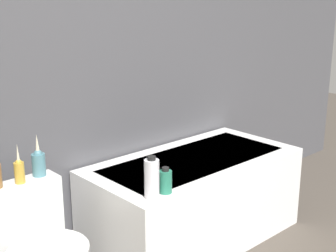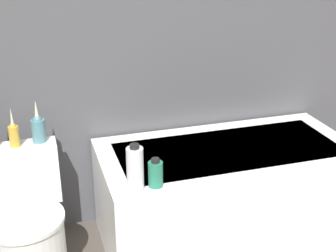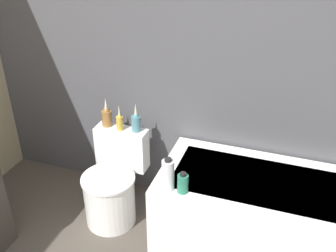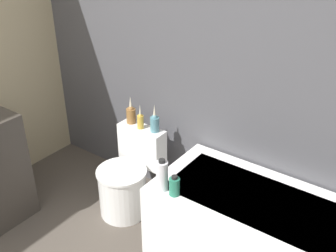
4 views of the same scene
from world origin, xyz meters
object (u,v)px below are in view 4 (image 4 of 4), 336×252
object	(u,v)px
bathtub	(258,235)
vase_bronze	(155,122)
vase_gold	(131,114)
shampoo_bottle_short	(174,186)
vase_silver	(140,120)
shampoo_bottle_tall	(162,175)
toilet	(127,180)

from	to	relation	value
bathtub	vase_bronze	world-z (taller)	vase_bronze
vase_gold	shampoo_bottle_short	world-z (taller)	vase_gold
vase_bronze	vase_silver	bearing A→B (deg)	-167.81
vase_silver	shampoo_bottle_tall	world-z (taller)	vase_silver
shampoo_bottle_tall	bathtub	bearing A→B (deg)	24.57
toilet	shampoo_bottle_tall	size ratio (longest dim) A/B	2.92
toilet	bathtub	bearing A→B (deg)	2.02
vase_silver	shampoo_bottle_short	xyz separation A→B (m)	(0.62, -0.42, -0.11)
shampoo_bottle_tall	shampoo_bottle_short	distance (m)	0.11
vase_silver	shampoo_bottle_short	distance (m)	0.76
vase_gold	shampoo_bottle_tall	distance (m)	0.79
toilet	vase_silver	size ratio (longest dim) A/B	3.23
toilet	vase_silver	xyz separation A→B (m)	(0.00, 0.19, 0.47)
vase_silver	shampoo_bottle_tall	bearing A→B (deg)	-38.78
vase_gold	shampoo_bottle_short	distance (m)	0.88
shampoo_bottle_tall	shampoo_bottle_short	bearing A→B (deg)	0.87
toilet	shampoo_bottle_tall	world-z (taller)	shampoo_bottle_tall
vase_silver	shampoo_bottle_short	world-z (taller)	vase_silver
shampoo_bottle_tall	toilet	bearing A→B (deg)	156.16
vase_bronze	shampoo_bottle_tall	distance (m)	0.61
toilet	vase_silver	world-z (taller)	vase_silver
shampoo_bottle_tall	vase_bronze	bearing A→B (deg)	132.04
shampoo_bottle_tall	vase_silver	bearing A→B (deg)	141.22
bathtub	shampoo_bottle_short	bearing A→B (deg)	-151.46
vase_bronze	shampoo_bottle_short	bearing A→B (deg)	-41.69
vase_silver	shampoo_bottle_tall	xyz separation A→B (m)	(0.53, -0.42, -0.06)
shampoo_bottle_short	shampoo_bottle_tall	bearing A→B (deg)	-179.13
vase_gold	vase_bronze	bearing A→B (deg)	-0.57
bathtub	vase_silver	distance (m)	1.22
toilet	vase_gold	distance (m)	0.54
bathtub	toilet	size ratio (longest dim) A/B	2.12
vase_silver	vase_bronze	size ratio (longest dim) A/B	0.91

